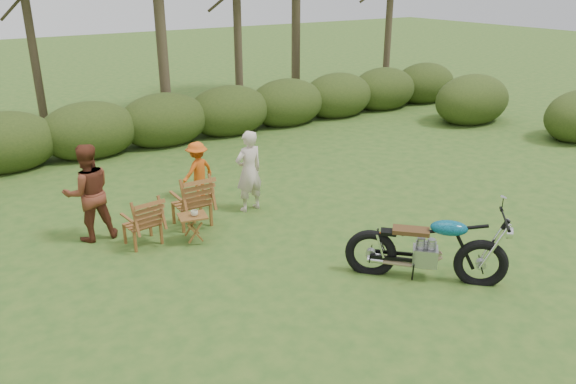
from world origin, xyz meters
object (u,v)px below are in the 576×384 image
adult_a (250,209)px  cup (194,213)px  lawn_chair_right (193,224)px  side_table (193,229)px  motorcycle (423,278)px  adult_b (95,238)px  lawn_chair_left (144,244)px  child (199,198)px

adult_a → cup: bearing=21.4°
lawn_chair_right → cup: 0.95m
side_table → cup: size_ratio=4.10×
motorcycle → side_table: motorcycle is taller
cup → adult_b: bearing=141.4°
lawn_chair_left → cup: size_ratio=7.21×
lawn_chair_left → adult_a: (2.29, 0.31, 0.00)m
motorcycle → lawn_chair_right: (-2.16, 3.76, 0.00)m
lawn_chair_left → cup: cup is taller
lawn_chair_right → adult_a: bearing=-177.5°
side_table → adult_b: size_ratio=0.29×
side_table → adult_b: adult_b is taller
adult_a → child: bearing=-68.1°
cup → motorcycle: bearing=-51.4°
lawn_chair_right → adult_a: 1.25m
motorcycle → adult_b: 5.70m
side_table → child: size_ratio=0.42×
lawn_chair_right → motorcycle: bearing=120.7°
adult_b → child: 2.48m
motorcycle → adult_b: bearing=177.9°
side_table → adult_a: adult_a is taller
lawn_chair_right → cup: size_ratio=8.18×
lawn_chair_left → child: size_ratio=0.74×
side_table → child: 2.09m
motorcycle → child: motorcycle is taller
child → side_table: bearing=44.4°
lawn_chair_left → adult_a: bearing=-178.8°
lawn_chair_left → cup: (0.78, -0.46, 0.56)m
lawn_chair_left → cup: bearing=143.2°
cup → adult_b: adult_b is taller
cup → adult_a: (1.51, 0.76, -0.56)m
motorcycle → child: size_ratio=1.89×
motorcycle → side_table: (-2.45, 3.07, 0.25)m
adult_b → lawn_chair_right: bearing=167.8°
adult_b → child: adult_b is taller
cup → lawn_chair_right: bearing=70.1°
motorcycle → adult_a: bearing=148.7°
adult_a → adult_b: (-2.95, 0.39, 0.00)m
motorcycle → lawn_chair_right: bearing=165.1°
side_table → adult_b: 1.82m
cup → adult_b: 1.93m
motorcycle → adult_a: adult_a is taller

